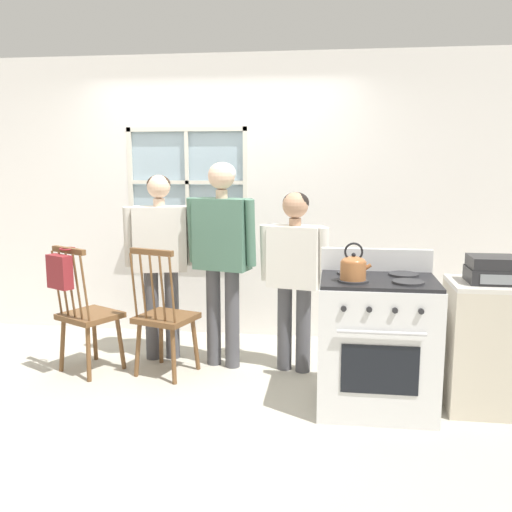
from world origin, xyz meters
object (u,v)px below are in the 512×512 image
object	(u,v)px
person_elderly_left	(160,249)
potted_plant	(184,230)
person_teen_center	(222,242)
stereo	(494,270)
handbag	(60,271)
person_adult_right	(295,264)
chair_near_wall	(165,318)
chair_by_window	(88,316)
kettle	(353,267)
side_counter	(488,346)
stove	(376,342)

from	to	relation	value
person_elderly_left	potted_plant	size ratio (longest dim) A/B	7.15
person_teen_center	stereo	size ratio (longest dim) A/B	5.00
person_elderly_left	person_teen_center	distance (m)	0.57
handbag	potted_plant	bearing A→B (deg)	64.04
person_teen_center	handbag	distance (m)	1.28
person_adult_right	handbag	bearing A→B (deg)	-152.43
potted_plant	chair_near_wall	bearing A→B (deg)	-83.96
chair_by_window	person_adult_right	world-z (taller)	person_adult_right
person_elderly_left	stereo	world-z (taller)	person_elderly_left
chair_by_window	person_elderly_left	size ratio (longest dim) A/B	0.66
person_teen_center	kettle	bearing A→B (deg)	-22.59
person_teen_center	person_elderly_left	bearing A→B (deg)	-175.44
potted_plant	person_elderly_left	bearing A→B (deg)	-91.46
person_elderly_left	side_counter	xyz separation A→B (m)	(2.53, -0.68, -0.52)
person_elderly_left	potted_plant	world-z (taller)	person_elderly_left
side_counter	stereo	world-z (taller)	stereo
stove	person_teen_center	bearing A→B (deg)	151.04
kettle	handbag	bearing A→B (deg)	171.74
chair_by_window	person_teen_center	world-z (taller)	person_teen_center
stove	potted_plant	bearing A→B (deg)	139.49
chair_by_window	chair_near_wall	bearing A→B (deg)	-149.28
kettle	stereo	distance (m)	0.96
handbag	side_counter	distance (m)	3.18
handbag	side_counter	bearing A→B (deg)	-1.64
handbag	stove	bearing A→B (deg)	-4.54
potted_plant	chair_by_window	bearing A→B (deg)	-115.37
chair_by_window	person_adult_right	size ratio (longest dim) A/B	0.71
chair_near_wall	person_adult_right	xyz separation A→B (m)	(1.02, 0.23, 0.42)
person_elderly_left	side_counter	bearing A→B (deg)	-29.54
chair_near_wall	person_adult_right	size ratio (longest dim) A/B	0.71
potted_plant	handbag	xyz separation A→B (m)	(-0.64, -1.31, -0.17)
kettle	potted_plant	size ratio (longest dim) A/B	1.11
chair_near_wall	potted_plant	xyz separation A→B (m)	(-0.11, 1.08, 0.58)
chair_by_window	potted_plant	xyz separation A→B (m)	(0.52, 1.10, 0.58)
chair_by_window	stove	world-z (taller)	stove
chair_near_wall	person_elderly_left	world-z (taller)	person_elderly_left
person_elderly_left	handbag	distance (m)	0.86
person_elderly_left	side_counter	size ratio (longest dim) A/B	1.77
person_elderly_left	stove	size ratio (longest dim) A/B	1.47
kettle	person_elderly_left	bearing A→B (deg)	150.34
chair_near_wall	stereo	bearing A→B (deg)	-169.94
person_teen_center	stereo	world-z (taller)	person_teen_center
chair_near_wall	chair_by_window	bearing A→B (deg)	19.66
chair_near_wall	kettle	size ratio (longest dim) A/B	4.24
stove	side_counter	distance (m)	0.77
chair_by_window	chair_near_wall	distance (m)	0.64
chair_by_window	stove	size ratio (longest dim) A/B	0.97
person_teen_center	stove	size ratio (longest dim) A/B	1.57
person_elderly_left	handbag	xyz separation A→B (m)	(-0.62, -0.59, -0.09)
chair_near_wall	potted_plant	bearing A→B (deg)	-65.98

